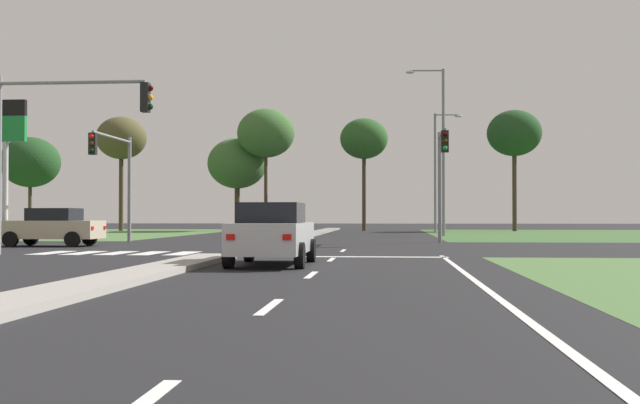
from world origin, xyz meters
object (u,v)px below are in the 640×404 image
Objects in this scene: traffic_signal_far_right at (442,165)px; treeline_second at (121,139)px; car_teal_second at (289,223)px; street_lamp_third at (441,143)px; treeline_fourth at (266,133)px; pedestrian_at_median at (298,218)px; treeline_sixth at (514,134)px; traffic_signal_far_left at (116,166)px; treeline_near at (30,162)px; treeline_fifth at (364,139)px; traffic_signal_near_left at (54,130)px; street_lamp_fourth at (438,166)px; treeline_third at (237,164)px; fuel_price_totem at (6,139)px; car_silver_fourth at (272,233)px; car_beige_near at (52,227)px.

traffic_signal_far_right is 0.54× the size of treeline_second.
car_teal_second is 17.96m from treeline_second.
street_lamp_third reaches higher than treeline_fourth.
treeline_sixth is (15.48, 23.41, 6.99)m from pedestrian_at_median.
treeline_near reaches higher than traffic_signal_far_left.
treeline_fourth reaches higher than treeline_fifth.
pedestrian_at_median is at bearing -96.85° from treeline_fifth.
traffic_signal_far_right is at bearing 41.49° from traffic_signal_near_left.
treeline_fourth is at bearing 113.93° from traffic_signal_far_right.
street_lamp_fourth is (14.54, 34.74, 0.90)m from traffic_signal_near_left.
treeline_second reaches higher than treeline_third.
treeline_second is at bearing 100.77° from fuel_price_totem.
traffic_signal_far_right is at bearing 2.18° from traffic_signal_far_left.
pedestrian_at_median is (2.52, -15.53, 0.38)m from car_teal_second.
treeline_fourth reaches higher than traffic_signal_far_right.
car_silver_fourth is at bearing -99.60° from street_lamp_fourth.
street_lamp_third is (16.06, 14.57, 2.26)m from traffic_signal_far_left.
pedestrian_at_median is at bearing -42.23° from treeline_near.
street_lamp_third reaches higher than traffic_signal_far_left.
fuel_price_totem is at bearing -137.61° from street_lamp_third.
treeline_second is at bearing -15.00° from treeline_near.
traffic_signal_far_right is 0.50× the size of street_lamp_third.
treeline_fifth is at bearing 20.17° from treeline_fourth.
treeline_sixth is (7.18, 16.53, 2.26)m from street_lamp_third.
fuel_price_totem is at bearing 71.53° from car_teal_second.
traffic_signal_near_left reaches higher than car_teal_second.
car_beige_near is 35.10m from treeline_third.
treeline_sixth is (18.00, 7.88, 7.37)m from car_teal_second.
treeline_near is 42.46m from treeline_sixth.
traffic_signal_near_left is 17.79m from traffic_signal_far_right.
street_lamp_third is 1.34× the size of treeline_third.
treeline_near reaches higher than traffic_signal_far_right.
car_teal_second is (6.61, 27.13, -0.04)m from car_beige_near.
treeline_third is 11.07m from treeline_fifth.
fuel_price_totem is 0.75× the size of treeline_near.
traffic_signal_far_left is at bearing -71.44° from treeline_second.
traffic_signal_far_left reaches higher than car_teal_second.
street_lamp_fourth reaches higher than car_beige_near.
traffic_signal_far_right is 0.63× the size of treeline_near.
traffic_signal_far_right is 10.58m from pedestrian_at_median.
traffic_signal_far_left is (1.38, 3.91, 2.80)m from car_beige_near.
treeline_fourth is at bearing 133.11° from street_lamp_third.
traffic_signal_far_right is at bearing -63.09° from treeline_third.
street_lamp_fourth is at bearing 80.40° from car_silver_fourth.
street_lamp_fourth reaches higher than car_silver_fourth.
treeline_second is 20.74m from treeline_fifth.
treeline_fourth is (3.99, 32.84, 7.30)m from car_beige_near.
treeline_fifth reaches higher than street_lamp_fourth.
car_silver_fourth is 2.68× the size of pedestrian_at_median.
car_teal_second is 15.74m from pedestrian_at_median.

